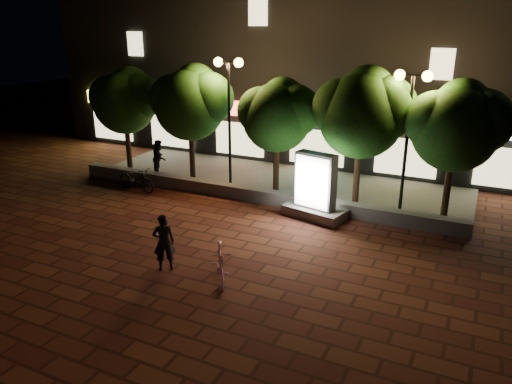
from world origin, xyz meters
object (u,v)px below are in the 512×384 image
Objects in this scene: street_lamp_right at (410,105)px; pedestrian at (159,158)px; tree_far_left at (126,99)px; tree_mid at (279,113)px; tree_far_right at (458,123)px; scooter_pink at (221,264)px; street_lamp_left at (229,90)px; tree_right at (364,110)px; tree_left at (192,100)px; scooter_parked at (136,179)px; ad_kiosk at (315,192)px; rider at (164,242)px.

pedestrian is (-10.46, -0.20, -3.01)m from street_lamp_right.
tree_far_left is 2.89× the size of pedestrian.
pedestrian is at bearing -175.16° from tree_mid.
tree_far_right is at bearing -110.55° from pedestrian.
tree_far_right is 2.80× the size of scooter_pink.
tree_far_right is at bearing 0.00° from tree_far_left.
street_lamp_left reaches higher than street_lamp_right.
street_lamp_left is at bearing -178.24° from tree_far_right.
tree_left is at bearing -180.00° from tree_right.
tree_far_right reaches higher than scooter_pink.
pedestrian is (-0.29, 2.00, 0.38)m from scooter_parked.
street_lamp_right is at bearing -111.66° from pedestrian.
scooter_parked is (-5.22, -2.46, -2.71)m from tree_mid.
ad_kiosk is at bearing -11.70° from tree_far_left.
scooter_pink is at bearing -157.44° from pedestrian.
tree_mid is at bearing -107.93° from pedestrian.
street_lamp_left is at bearing -2.76° from tree_far_left.
tree_left is 8.96m from street_lamp_right.
street_lamp_right reaches higher than rider.
tree_left is at bearing 180.00° from tree_far_right.
ad_kiosk is at bearing -146.50° from street_lamp_right.
street_lamp_left is (1.95, -0.26, 0.58)m from tree_left.
tree_right is 5.38m from street_lamp_left.
tree_left reaches higher than rider.
street_lamp_left is at bearing -172.69° from tree_mid.
ad_kiosk reaches higher than scooter_parked.
scooter_parked is at bearing 110.28° from scooter_pink.
tree_left is 1.09× the size of tree_mid.
tree_far_left is at bearing -85.51° from rider.
scooter_pink is at bearing -39.43° from tree_far_left.
ad_kiosk is at bearing -41.56° from tree_mid.
scooter_parked is (-5.03, 5.06, -0.33)m from rider.
street_lamp_left reaches higher than tree_far_right.
scooter_pink is (5.53, -7.43, -2.93)m from tree_left.
tree_right reaches higher than tree_far_left.
tree_left is 0.98× the size of street_lamp_right.
tree_right is at bearing -109.74° from pedestrian.
tree_far_right is 12.32m from scooter_parked.
pedestrian is (-7.79, 1.56, -0.06)m from ad_kiosk.
scooter_pink is 1.76m from rider.
rider is (-5.14, -7.26, -3.06)m from street_lamp_right.
tree_far_left is 3.16m from pedestrian.
street_lamp_right is (12.45, -0.26, 0.60)m from tree_far_left.
tree_right is 2.65× the size of scooter_parked.
street_lamp_right is at bearing -1.21° from tree_far_left.
rider is (1.86, -7.26, -3.20)m from street_lamp_left.
scooter_parked is at bearing -47.26° from tree_far_left.
tree_left is at bearing 0.00° from tree_far_left.
tree_left reaches higher than scooter_pink.
tree_mid is at bearing -57.02° from scooter_parked.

